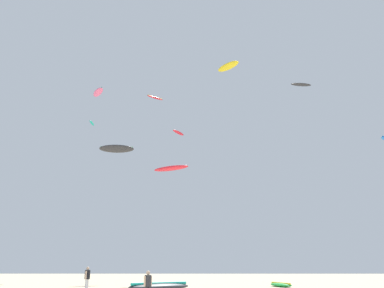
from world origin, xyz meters
TOP-DOWN VIEW (x-y plane):
  - person_foreground at (-2.29, 6.95)m, footprint 0.41×0.40m
  - person_midground at (-7.61, 14.88)m, footprint 0.39×0.56m
  - kite_grounded_near at (7.59, 20.44)m, footprint 1.89×3.18m
  - kite_grounded_mid at (-2.44, 15.99)m, footprint 4.95×3.70m
  - kite_aloft_1 at (15.78, 37.20)m, footprint 3.18×1.34m
  - kite_aloft_2 at (-10.37, 24.44)m, footprint 1.99×2.62m
  - kite_aloft_3 at (-2.39, 27.26)m, footprint 4.46×3.30m
  - kite_aloft_4 at (-15.06, 39.80)m, footprint 0.75×2.18m
  - kite_aloft_5 at (-5.93, 41.53)m, footprint 2.75×2.45m
  - kite_aloft_6 at (-2.22, 41.55)m, footprint 2.13×3.07m
  - kite_aloft_7 at (-7.90, 24.03)m, footprint 3.64×1.23m
  - kite_aloft_8 at (4.66, 31.11)m, footprint 3.17×3.34m

SIDE VIEW (x-z plane):
  - kite_grounded_near at x=7.59m, z-range -0.01..0.37m
  - kite_grounded_mid at x=-2.44m, z-range -0.03..0.60m
  - person_foreground at x=-2.29m, z-range 0.13..1.72m
  - person_midground at x=-7.61m, z-range 0.14..1.86m
  - kite_aloft_3 at x=-2.39m, z-range 11.76..12.25m
  - kite_aloft_7 at x=-7.90m, z-range 12.90..13.81m
  - kite_aloft_2 at x=-10.37m, z-range 19.71..20.16m
  - kite_aloft_6 at x=-2.22m, z-range 20.72..21.12m
  - kite_aloft_4 at x=-15.06m, z-range 21.63..22.12m
  - kite_aloft_8 at x=4.66m, z-range 26.21..26.97m
  - kite_aloft_5 at x=-5.93m, z-range 26.43..26.96m
  - kite_aloft_1 at x=15.78m, z-range 26.65..26.99m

